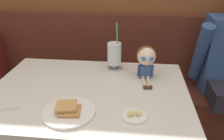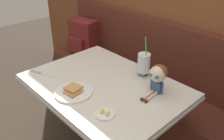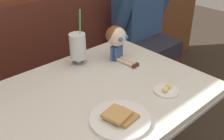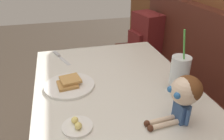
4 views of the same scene
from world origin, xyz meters
name	(u,v)px [view 1 (image 1 of 4)]	position (x,y,z in m)	size (l,w,h in m)	color
booth_bench	(105,94)	(0.00, 0.81, 0.33)	(2.60, 0.48, 1.00)	#512319
diner_table	(90,118)	(0.00, 0.18, 0.54)	(1.11, 0.81, 0.74)	silver
toast_plate	(68,111)	(-0.05, -0.05, 0.75)	(0.25, 0.25, 0.04)	white
milkshake_glass	(114,55)	(0.12, 0.46, 0.84)	(0.10, 0.10, 0.32)	silver
butter_saucer	(134,115)	(0.26, -0.04, 0.75)	(0.12, 0.12, 0.04)	white
seated_doll	(146,58)	(0.32, 0.36, 0.87)	(0.12, 0.22, 0.20)	#385689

